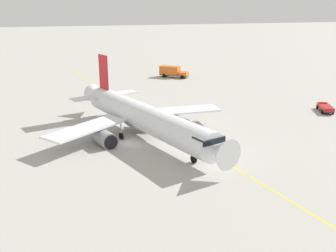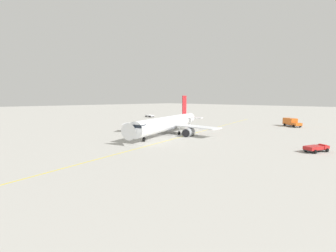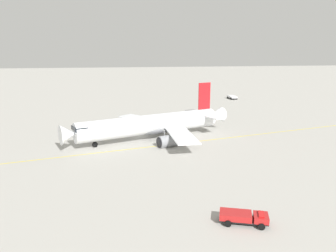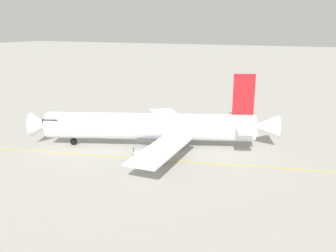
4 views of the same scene
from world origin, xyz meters
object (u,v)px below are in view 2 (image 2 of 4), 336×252
(airliner_main, at_px, (167,124))
(ops_pickup_truck, at_px, (316,148))
(catering_truck_truck, at_px, (291,122))
(pushback_tug_truck, at_px, (149,116))

(airliner_main, xyz_separation_m, ops_pickup_truck, (5.49, -37.33, -2.26))
(airliner_main, bearing_deg, catering_truck_truck, 139.63)
(ops_pickup_truck, relative_size, pushback_tug_truck, 1.10)
(pushback_tug_truck, bearing_deg, catering_truck_truck, 4.66)
(ops_pickup_truck, relative_size, catering_truck_truck, 0.71)
(ops_pickup_truck, height_order, pushback_tug_truck, ops_pickup_truck)
(ops_pickup_truck, bearing_deg, pushback_tug_truck, 90.59)
(ops_pickup_truck, xyz_separation_m, pushback_tug_truck, (33.13, 91.14, -0.00))
(catering_truck_truck, bearing_deg, airliner_main, -73.47)
(pushback_tug_truck, height_order, catering_truck_truck, catering_truck_truck)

